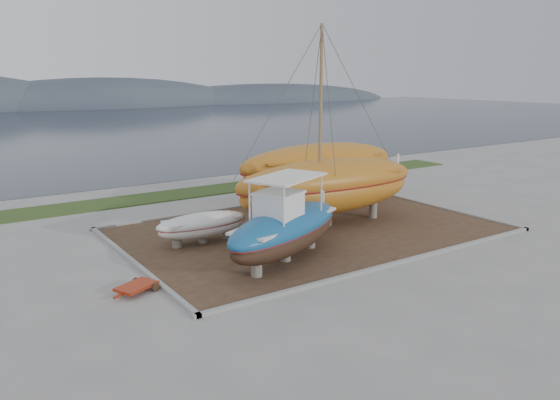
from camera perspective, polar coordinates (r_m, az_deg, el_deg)
ground at (r=24.74m, az=8.69°, el=-5.32°), size 140.00×140.00×0.00m
dirt_patch at (r=27.67m, az=3.11°, el=-3.14°), size 18.00×12.00×0.06m
curb_frame at (r=27.66m, az=3.11°, el=-3.05°), size 18.60×12.60×0.15m
grass_strip at (r=37.22m, az=-7.57°, el=0.99°), size 44.00×3.00×0.08m
sea at (r=89.01m, az=-23.51°, el=6.96°), size 260.00×100.00×0.04m
blue_caique at (r=22.58m, az=0.58°, el=-2.05°), size 7.73×5.14×3.58m
white_dinghy at (r=25.60m, az=-8.11°, el=-2.95°), size 4.53×1.73×1.36m
orange_sailboat at (r=27.61m, az=5.15°, el=7.45°), size 10.68×3.81×10.02m
orange_bare_hull at (r=32.85m, az=4.09°, el=2.66°), size 10.91×3.47×3.56m
red_trailer at (r=20.64m, az=-14.76°, el=-8.94°), size 2.40×1.88×0.30m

